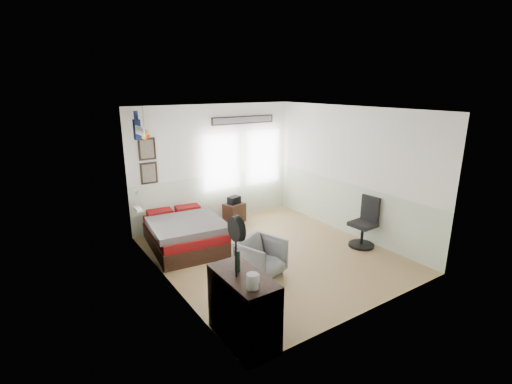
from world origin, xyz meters
The scene contains 12 objects.
ground_plane centered at (0.00, 0.00, -0.01)m, with size 4.00×4.50×0.01m, color #A3804C.
room_shell centered at (-0.08, 0.19, 1.61)m, with size 4.02×4.52×2.71m.
wall_decor centered at (-1.10, 1.96, 2.10)m, with size 3.55×1.32×1.44m.
bed centered at (-1.23, 1.24, 0.28)m, with size 1.47×1.96×0.59m.
dresser centered at (-1.74, -1.80, 0.45)m, with size 0.48×1.00×0.90m, color black.
armchair centered at (-0.63, -0.54, 0.32)m, with size 0.68×0.70×0.64m, color slate.
nightstand centered at (0.29, 1.92, 0.22)m, with size 0.44×0.36×0.44m, color black.
task_chair centered at (1.76, -0.69, 0.41)m, with size 0.50×0.50×1.01m.
kettle centered at (-1.81, -2.11, 0.99)m, with size 0.16×0.14×0.18m.
bottle centered at (-1.74, -1.67, 1.04)m, with size 0.07×0.07×0.27m, color black.
stand_fan centered at (-1.82, -1.79, 1.50)m, with size 0.09×0.31×0.77m.
black_bag centered at (0.29, 1.92, 0.53)m, with size 0.29×0.18×0.17m, color black.
Camera 1 is at (-3.81, -5.21, 3.09)m, focal length 26.00 mm.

